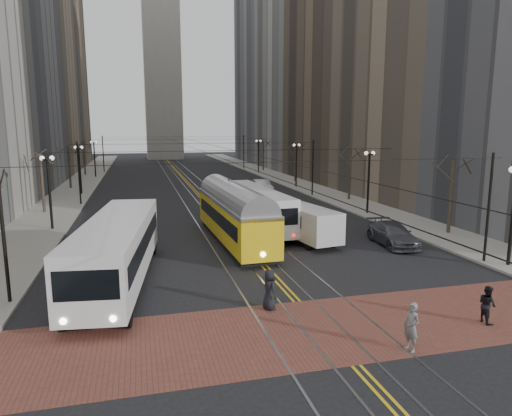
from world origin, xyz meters
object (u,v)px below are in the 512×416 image
cargo_van (309,226)px  pedestrian_b (412,327)px  sedan_silver (262,187)px  rear_bus (254,209)px  clock_tower (160,13)px  sedan_grey (255,192)px  transit_bus (118,252)px  streetcar (234,219)px  pedestrian_a (269,289)px  sedan_parked (393,234)px  pedestrian_c (487,304)px

cargo_van → pedestrian_b: bearing=-107.1°
cargo_van → sedan_silver: (3.24, 24.51, -0.41)m
rear_bus → pedestrian_b: rear_bus is taller
clock_tower → sedan_grey: bearing=-85.1°
transit_bus → streetcar: 10.49m
clock_tower → pedestrian_a: clock_tower is taller
sedan_parked → pedestrian_b: size_ratio=2.88×
rear_bus → pedestrian_a: (-3.30, -15.86, -0.71)m
cargo_van → streetcar: bearing=149.8°
streetcar → pedestrian_c: bearing=-67.7°
sedan_grey → pedestrian_a: bearing=-103.7°
streetcar → pedestrian_b: streetcar is taller
pedestrian_c → transit_bus: bearing=60.5°
clock_tower → pedestrian_a: size_ratio=36.14×
cargo_van → sedan_silver: size_ratio=1.11×
sedan_grey → rear_bus: bearing=-105.2°
sedan_silver → pedestrian_c: (-0.84, -38.80, -0.04)m
sedan_silver → sedan_grey: bearing=-118.8°
streetcar → pedestrian_a: size_ratio=7.51×
pedestrian_c → rear_bus: bearing=15.9°
pedestrian_a → pedestrian_c: pedestrian_a is taller
cargo_van → sedan_parked: bearing=-28.4°
transit_bus → rear_bus: 14.50m
streetcar → cargo_van: bearing=-22.6°
transit_bus → pedestrian_b: 14.74m
sedan_grey → sedan_silver: (1.58, 2.91, 0.16)m
streetcar → sedan_grey: bearing=69.4°
sedan_parked → pedestrian_c: 12.81m
clock_tower → sedan_silver: bearing=-83.6°
transit_bus → sedan_grey: (14.23, 26.95, -1.00)m
sedan_grey → sedan_silver: sedan_silver is taller
rear_bus → cargo_van: bearing=-66.2°
rear_bus → sedan_grey: size_ratio=3.10×
transit_bus → pedestrian_a: bearing=-31.3°
sedan_parked → pedestrian_b: (-7.51, -13.78, 0.16)m
sedan_grey → pedestrian_b: (-3.70, -37.24, 0.23)m
transit_bus → sedan_grey: 30.49m
clock_tower → pedestrian_a: (-1.50, -103.50, -35.04)m
streetcar → rear_bus: size_ratio=1.10×
clock_tower → pedestrian_c: clock_tower is taller
clock_tower → sedan_silver: clock_tower is taller
cargo_van → sedan_silver: bearing=72.8°
transit_bus → pedestrian_b: transit_bus is taller
rear_bus → pedestrian_b: bearing=-91.3°
transit_bus → rear_bus: (9.93, 10.57, -0.06)m
sedan_silver → pedestrian_a: (-9.18, -35.15, 0.08)m
rear_bus → cargo_van: (2.63, -5.22, -0.37)m
sedan_silver → pedestrian_b: pedestrian_b is taller
sedan_silver → pedestrian_b: (-5.27, -40.15, 0.07)m
sedan_grey → pedestrian_c: pedestrian_c is taller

